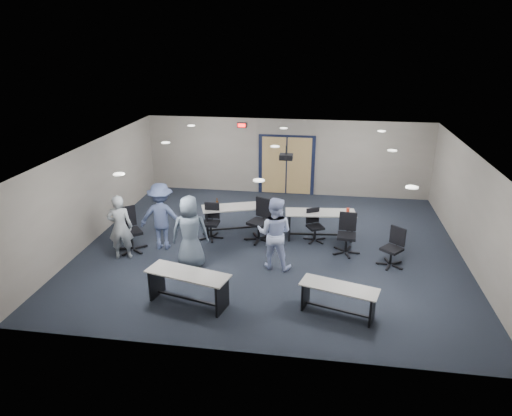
# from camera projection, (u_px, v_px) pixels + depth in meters

# --- Properties ---
(floor) EXTENTS (10.00, 10.00, 0.00)m
(floor) POSITION_uv_depth(u_px,v_px,m) (272.00, 246.00, 12.50)
(floor) COLOR black
(floor) RESTS_ON ground
(back_wall) EXTENTS (10.00, 0.04, 2.70)m
(back_wall) POSITION_uv_depth(u_px,v_px,m) (287.00, 157.00, 16.17)
(back_wall) COLOR gray
(back_wall) RESTS_ON floor
(front_wall) EXTENTS (10.00, 0.04, 2.70)m
(front_wall) POSITION_uv_depth(u_px,v_px,m) (242.00, 288.00, 7.86)
(front_wall) COLOR gray
(front_wall) RESTS_ON floor
(left_wall) EXTENTS (0.04, 9.00, 2.70)m
(left_wall) POSITION_uv_depth(u_px,v_px,m) (94.00, 191.00, 12.70)
(left_wall) COLOR gray
(left_wall) RESTS_ON floor
(right_wall) EXTENTS (0.04, 9.00, 2.70)m
(right_wall) POSITION_uv_depth(u_px,v_px,m) (472.00, 210.00, 11.32)
(right_wall) COLOR gray
(right_wall) RESTS_ON floor
(ceiling) EXTENTS (10.00, 9.00, 0.04)m
(ceiling) POSITION_uv_depth(u_px,v_px,m) (273.00, 150.00, 11.53)
(ceiling) COLOR white
(ceiling) RESTS_ON back_wall
(double_door) EXTENTS (2.00, 0.07, 2.20)m
(double_door) POSITION_uv_depth(u_px,v_px,m) (286.00, 166.00, 16.24)
(double_door) COLOR black
(double_door) RESTS_ON back_wall
(exit_sign) EXTENTS (0.32, 0.07, 0.18)m
(exit_sign) POSITION_uv_depth(u_px,v_px,m) (242.00, 125.00, 15.94)
(exit_sign) COLOR black
(exit_sign) RESTS_ON back_wall
(ceiling_projector) EXTENTS (0.35, 0.32, 0.37)m
(ceiling_projector) POSITION_uv_depth(u_px,v_px,m) (286.00, 157.00, 12.05)
(ceiling_projector) COLOR black
(ceiling_projector) RESTS_ON ceiling
(ceiling_can_lights) EXTENTS (6.24, 5.74, 0.02)m
(ceiling_can_lights) POSITION_uv_depth(u_px,v_px,m) (274.00, 149.00, 11.77)
(ceiling_can_lights) COLOR white
(ceiling_can_lights) RESTS_ON ceiling
(table_front_left) EXTENTS (1.90, 1.03, 0.73)m
(table_front_left) POSITION_uv_depth(u_px,v_px,m) (188.00, 283.00, 9.69)
(table_front_left) COLOR #A29F99
(table_front_left) RESTS_ON floor
(table_front_right) EXTENTS (1.66, 0.94, 0.64)m
(table_front_right) POSITION_uv_depth(u_px,v_px,m) (339.00, 295.00, 9.34)
(table_front_right) COLOR #A29F99
(table_front_right) RESTS_ON floor
(table_back_left) EXTENTS (2.04, 1.25, 1.07)m
(table_back_left) POSITION_uv_depth(u_px,v_px,m) (236.00, 214.00, 13.24)
(table_back_left) COLOR #A29F99
(table_back_left) RESTS_ON floor
(table_back_right) EXTENTS (2.00, 0.84, 0.92)m
(table_back_right) POSITION_uv_depth(u_px,v_px,m) (320.00, 220.00, 12.82)
(table_back_right) COLOR #A29F99
(table_back_right) RESTS_ON floor
(chair_back_a) EXTENTS (0.64, 0.64, 1.01)m
(chair_back_a) POSITION_uv_depth(u_px,v_px,m) (211.00, 222.00, 12.80)
(chair_back_a) COLOR black
(chair_back_a) RESTS_ON floor
(chair_back_b) EXTENTS (1.00, 1.00, 1.19)m
(chair_back_b) POSITION_uv_depth(u_px,v_px,m) (259.00, 221.00, 12.64)
(chair_back_b) COLOR black
(chair_back_b) RESTS_ON floor
(chair_back_c) EXTENTS (0.78, 0.78, 0.92)m
(chair_back_c) POSITION_uv_depth(u_px,v_px,m) (315.00, 226.00, 12.65)
(chair_back_c) COLOR black
(chair_back_c) RESTS_ON floor
(chair_back_d) EXTENTS (0.73, 0.73, 1.08)m
(chair_back_d) POSITION_uv_depth(u_px,v_px,m) (347.00, 235.00, 11.91)
(chair_back_d) COLOR black
(chair_back_d) RESTS_ON floor
(chair_loose_left) EXTENTS (1.04, 1.04, 1.18)m
(chair_loose_left) POSITION_uv_depth(u_px,v_px,m) (130.00, 230.00, 12.04)
(chair_loose_left) COLOR black
(chair_loose_left) RESTS_ON floor
(chair_loose_right) EXTENTS (0.88, 0.88, 1.00)m
(chair_loose_right) POSITION_uv_depth(u_px,v_px,m) (392.00, 248.00, 11.27)
(chair_loose_right) COLOR black
(chair_loose_right) RESTS_ON floor
(person_gray) EXTENTS (0.70, 0.54, 1.71)m
(person_gray) POSITION_uv_depth(u_px,v_px,m) (120.00, 227.00, 11.57)
(person_gray) COLOR #9EA6AC
(person_gray) RESTS_ON floor
(person_plaid) EXTENTS (1.00, 0.77, 1.83)m
(person_plaid) POSITION_uv_depth(u_px,v_px,m) (190.00, 232.00, 11.15)
(person_plaid) COLOR slate
(person_plaid) RESTS_ON floor
(person_lightblue) EXTENTS (0.97, 0.80, 1.83)m
(person_lightblue) POSITION_uv_depth(u_px,v_px,m) (275.00, 233.00, 11.08)
(person_lightblue) COLOR #BECDFC
(person_lightblue) RESTS_ON floor
(person_back) EXTENTS (1.24, 0.79, 1.83)m
(person_back) POSITION_uv_depth(u_px,v_px,m) (161.00, 216.00, 12.10)
(person_back) COLOR #475580
(person_back) RESTS_ON floor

